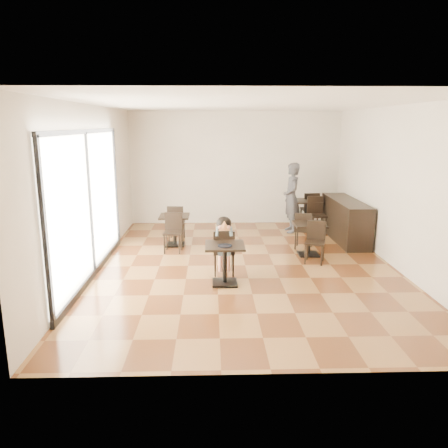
{
  "coord_description": "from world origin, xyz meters",
  "views": [
    {
      "loc": [
        -0.69,
        -8.53,
        2.83
      ],
      "look_at": [
        -0.45,
        -0.55,
        1.0
      ],
      "focal_mm": 35.0,
      "sensor_mm": 36.0,
      "label": 1
    }
  ],
  "objects_px": {
    "cafe_table_left": "(175,230)",
    "chair_left_b": "(173,233)",
    "cafe_table_back": "(306,215)",
    "child_table": "(225,264)",
    "adult_patron": "(292,198)",
    "cafe_table_mid": "(309,239)",
    "chair_back_a": "(309,209)",
    "child_chair": "(224,252)",
    "chair_back_b": "(317,216)",
    "chair_mid_b": "(315,243)",
    "child": "(224,246)",
    "chair_left_a": "(176,222)",
    "chair_mid_a": "(304,230)"
  },
  "relations": [
    {
      "from": "cafe_table_left",
      "to": "chair_back_a",
      "type": "relative_size",
      "value": 0.75
    },
    {
      "from": "chair_back_b",
      "to": "child_table",
      "type": "bearing_deg",
      "value": -128.86
    },
    {
      "from": "chair_mid_b",
      "to": "chair_left_b",
      "type": "relative_size",
      "value": 0.98
    },
    {
      "from": "adult_patron",
      "to": "chair_mid_a",
      "type": "distance_m",
      "value": 1.67
    },
    {
      "from": "adult_patron",
      "to": "chair_left_b",
      "type": "height_order",
      "value": "adult_patron"
    },
    {
      "from": "child",
      "to": "chair_back_b",
      "type": "distance_m",
      "value": 3.99
    },
    {
      "from": "adult_patron",
      "to": "child_table",
      "type": "bearing_deg",
      "value": -29.94
    },
    {
      "from": "child",
      "to": "adult_patron",
      "type": "relative_size",
      "value": 0.6
    },
    {
      "from": "child_table",
      "to": "cafe_table_left",
      "type": "relative_size",
      "value": 1.01
    },
    {
      "from": "child_chair",
      "to": "child_table",
      "type": "bearing_deg",
      "value": 90.0
    },
    {
      "from": "chair_mid_b",
      "to": "chair_back_b",
      "type": "bearing_deg",
      "value": 94.86
    },
    {
      "from": "cafe_table_back",
      "to": "cafe_table_left",
      "type": "bearing_deg",
      "value": -155.72
    },
    {
      "from": "chair_back_b",
      "to": "chair_mid_a",
      "type": "bearing_deg",
      "value": -118.91
    },
    {
      "from": "chair_back_a",
      "to": "chair_back_b",
      "type": "bearing_deg",
      "value": 86.04
    },
    {
      "from": "chair_back_a",
      "to": "chair_back_b",
      "type": "height_order",
      "value": "same"
    },
    {
      "from": "child",
      "to": "chair_back_a",
      "type": "relative_size",
      "value": 1.15
    },
    {
      "from": "cafe_table_mid",
      "to": "chair_back_b",
      "type": "bearing_deg",
      "value": 71.71
    },
    {
      "from": "child_table",
      "to": "chair_left_b",
      "type": "distance_m",
      "value": 2.34
    },
    {
      "from": "cafe_table_left",
      "to": "cafe_table_back",
      "type": "xyz_separation_m",
      "value": [
        3.48,
        1.57,
        0.04
      ]
    },
    {
      "from": "child_chair",
      "to": "chair_back_b",
      "type": "distance_m",
      "value": 3.99
    },
    {
      "from": "chair_mid_b",
      "to": "chair_left_b",
      "type": "bearing_deg",
      "value": -177.04
    },
    {
      "from": "cafe_table_back",
      "to": "chair_left_a",
      "type": "bearing_deg",
      "value": -163.67
    },
    {
      "from": "cafe_table_back",
      "to": "child_table",
      "type": "bearing_deg",
      "value": -119.54
    },
    {
      "from": "chair_mid_a",
      "to": "chair_left_a",
      "type": "bearing_deg",
      "value": 2.96
    },
    {
      "from": "chair_back_b",
      "to": "chair_back_a",
      "type": "bearing_deg",
      "value": 86.04
    },
    {
      "from": "cafe_table_back",
      "to": "chair_left_b",
      "type": "distance_m",
      "value": 4.08
    },
    {
      "from": "chair_mid_b",
      "to": "cafe_table_left",
      "type": "bearing_deg",
      "value": 173.86
    },
    {
      "from": "cafe_table_mid",
      "to": "chair_back_a",
      "type": "bearing_deg",
      "value": 77.42
    },
    {
      "from": "chair_left_a",
      "to": "chair_back_a",
      "type": "xyz_separation_m",
      "value": [
        3.64,
        1.39,
        0.05
      ]
    },
    {
      "from": "child_table",
      "to": "child",
      "type": "height_order",
      "value": "child"
    },
    {
      "from": "cafe_table_back",
      "to": "chair_left_a",
      "type": "height_order",
      "value": "chair_left_a"
    },
    {
      "from": "child",
      "to": "chair_left_a",
      "type": "xyz_separation_m",
      "value": [
        -1.11,
        2.61,
        -0.12
      ]
    },
    {
      "from": "child",
      "to": "chair_mid_b",
      "type": "bearing_deg",
      "value": 18.39
    },
    {
      "from": "child_chair",
      "to": "chair_back_b",
      "type": "xyz_separation_m",
      "value": [
        2.53,
        3.08,
        0.04
      ]
    },
    {
      "from": "child_table",
      "to": "chair_back_a",
      "type": "xyz_separation_m",
      "value": [
        2.53,
        4.55,
        0.12
      ]
    },
    {
      "from": "cafe_table_left",
      "to": "chair_left_a",
      "type": "height_order",
      "value": "chair_left_a"
    },
    {
      "from": "cafe_table_back",
      "to": "chair_left_b",
      "type": "bearing_deg",
      "value": -148.65
    },
    {
      "from": "cafe_table_mid",
      "to": "cafe_table_back",
      "type": "height_order",
      "value": "cafe_table_back"
    },
    {
      "from": "child_table",
      "to": "child",
      "type": "relative_size",
      "value": 0.66
    },
    {
      "from": "adult_patron",
      "to": "chair_back_b",
      "type": "height_order",
      "value": "adult_patron"
    },
    {
      "from": "cafe_table_mid",
      "to": "chair_left_a",
      "type": "bearing_deg",
      "value": 154.63
    },
    {
      "from": "cafe_table_mid",
      "to": "chair_back_a",
      "type": "relative_size",
      "value": 0.74
    },
    {
      "from": "child",
      "to": "chair_back_a",
      "type": "bearing_deg",
      "value": 57.63
    },
    {
      "from": "chair_left_a",
      "to": "chair_back_b",
      "type": "xyz_separation_m",
      "value": [
        3.64,
        0.47,
        0.05
      ]
    },
    {
      "from": "cafe_table_left",
      "to": "chair_left_a",
      "type": "relative_size",
      "value": 0.83
    },
    {
      "from": "cafe_table_left",
      "to": "chair_left_b",
      "type": "xyz_separation_m",
      "value": [
        0.0,
        -0.55,
        0.07
      ]
    },
    {
      "from": "adult_patron",
      "to": "cafe_table_back",
      "type": "bearing_deg",
      "value": 118.11
    },
    {
      "from": "chair_back_a",
      "to": "chair_back_b",
      "type": "distance_m",
      "value": 0.92
    },
    {
      "from": "adult_patron",
      "to": "chair_back_a",
      "type": "height_order",
      "value": "adult_patron"
    },
    {
      "from": "chair_back_a",
      "to": "adult_patron",
      "type": "bearing_deg",
      "value": 42.05
    }
  ]
}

